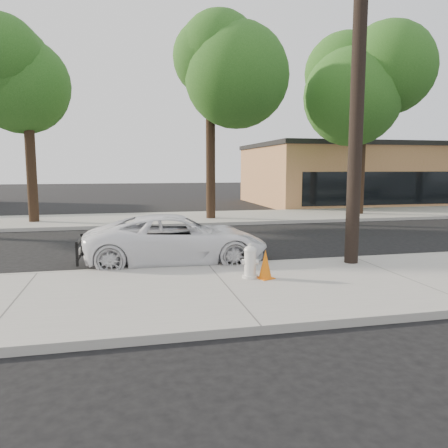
{
  "coord_description": "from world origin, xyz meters",
  "views": [
    {
      "loc": [
        -1.97,
        -12.63,
        2.56
      ],
      "look_at": [
        0.67,
        -0.95,
        1.0
      ],
      "focal_mm": 35.0,
      "sensor_mm": 36.0,
      "label": 1
    }
  ],
  "objects_px": {
    "fire_hydrant": "(250,262)",
    "traffic_cone": "(265,265)",
    "utility_pole": "(358,78)",
    "police_cruiser": "(177,239)"
  },
  "relations": [
    {
      "from": "fire_hydrant",
      "to": "traffic_cone",
      "type": "relative_size",
      "value": 1.12
    },
    {
      "from": "fire_hydrant",
      "to": "utility_pole",
      "type": "bearing_deg",
      "value": 33.71
    },
    {
      "from": "traffic_cone",
      "to": "police_cruiser",
      "type": "bearing_deg",
      "value": 122.38
    },
    {
      "from": "police_cruiser",
      "to": "fire_hydrant",
      "type": "xyz_separation_m",
      "value": [
        1.31,
        -2.42,
        -0.17
      ]
    },
    {
      "from": "police_cruiser",
      "to": "traffic_cone",
      "type": "xyz_separation_m",
      "value": [
        1.62,
        -2.55,
        -0.2
      ]
    },
    {
      "from": "utility_pole",
      "to": "police_cruiser",
      "type": "relative_size",
      "value": 1.89
    },
    {
      "from": "fire_hydrant",
      "to": "traffic_cone",
      "type": "xyz_separation_m",
      "value": [
        0.31,
        -0.13,
        -0.04
      ]
    },
    {
      "from": "police_cruiser",
      "to": "fire_hydrant",
      "type": "distance_m",
      "value": 2.76
    },
    {
      "from": "fire_hydrant",
      "to": "traffic_cone",
      "type": "bearing_deg",
      "value": -7.38
    },
    {
      "from": "police_cruiser",
      "to": "utility_pole",
      "type": "bearing_deg",
      "value": -106.31
    }
  ]
}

